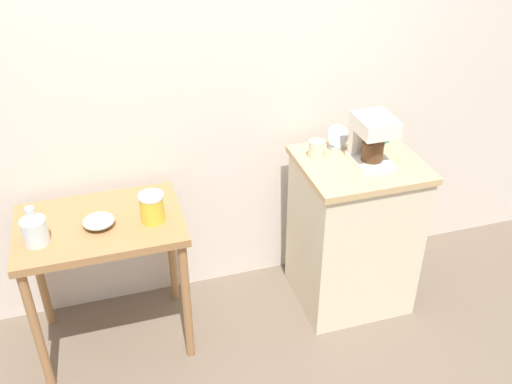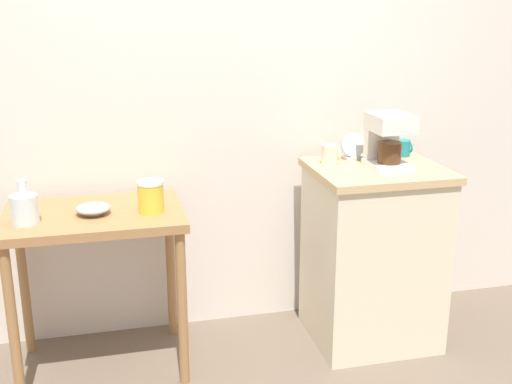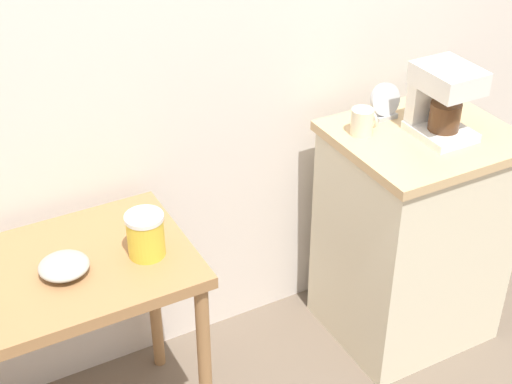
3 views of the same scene
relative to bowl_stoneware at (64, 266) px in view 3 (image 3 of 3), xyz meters
name	(u,v)px [view 3 (image 3 of 3)]	position (x,y,z in m)	size (l,w,h in m)	color
wooden_table	(67,297)	(0.00, 0.04, -0.14)	(0.78, 0.53, 0.77)	#9E7044
kitchen_counter	(411,235)	(1.33, 0.00, -0.34)	(0.62, 0.55, 0.90)	beige
bowl_stoneware	(64,266)	(0.00, 0.00, 0.00)	(0.15, 0.15, 0.05)	#9E998C
canister_enamel	(146,235)	(0.25, -0.03, 0.04)	(0.12, 0.12, 0.14)	gold
coffee_maker	(441,97)	(1.36, -0.01, 0.25)	(0.18, 0.22, 0.26)	white
mug_small_cream	(363,122)	(1.12, 0.11, 0.15)	(0.09, 0.08, 0.10)	beige
mug_dark_teal	(441,91)	(1.54, 0.18, 0.14)	(0.09, 0.08, 0.08)	teal
table_clock	(385,103)	(1.27, 0.17, 0.16)	(0.12, 0.06, 0.13)	#B2B5BA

